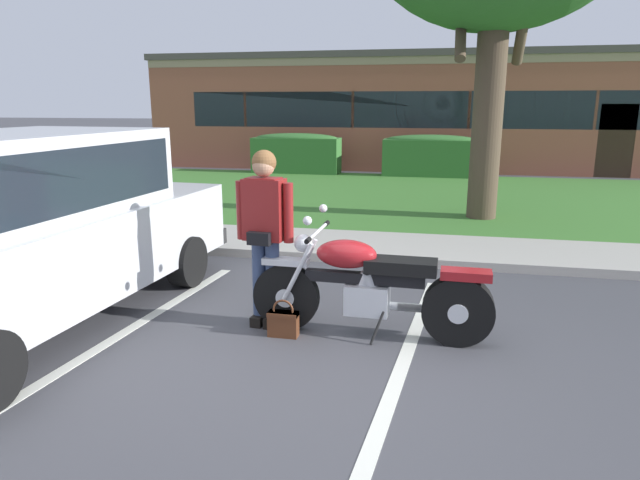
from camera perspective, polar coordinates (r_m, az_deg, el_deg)
ground_plane at (r=4.80m, az=1.40°, el=-12.53°), size 140.00×140.00×0.00m
curb_strip at (r=7.69m, az=5.70°, el=-1.93°), size 60.00×0.20×0.12m
concrete_walk at (r=8.51m, az=6.34°, el=-0.55°), size 60.00×1.50×0.08m
grass_lawn at (r=13.11m, az=8.42°, el=4.37°), size 60.00×7.91×0.06m
stall_stripe_0 at (r=5.69m, az=-19.52°, el=-9.00°), size 0.52×4.39×0.01m
stall_stripe_1 at (r=4.92m, az=8.50°, el=-11.96°), size 0.52×4.39×0.01m
motorcycle at (r=5.20m, az=6.02°, el=-4.79°), size 2.24×0.82×1.18m
rider_person at (r=5.35m, az=-5.61°, el=1.43°), size 0.57×0.32×1.70m
handbag at (r=5.30m, az=-3.75°, el=-8.23°), size 0.28×0.13×0.36m
parked_suv_adjacent at (r=6.04m, az=-28.05°, el=0.94°), size 2.25×4.95×1.86m
hedge_left at (r=17.30m, az=-2.41°, el=8.81°), size 2.63×0.90×1.24m
hedge_center_left at (r=16.77m, az=11.11°, el=8.41°), size 2.71×0.90×1.24m
brick_building at (r=22.11m, az=14.37°, el=12.58°), size 20.94×8.69×3.69m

